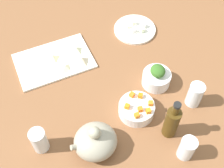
% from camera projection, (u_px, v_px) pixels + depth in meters
% --- Properties ---
extents(tabletop, '(1.90, 1.90, 0.03)m').
position_uv_depth(tabletop, '(112.00, 93.00, 1.27)').
color(tabletop, brown).
rests_on(tabletop, ground).
extents(cutting_board, '(0.35, 0.24, 0.01)m').
position_uv_depth(cutting_board, '(54.00, 61.00, 1.35)').
color(cutting_board, white).
rests_on(cutting_board, tabletop).
extents(plate_tofu, '(0.21, 0.21, 0.01)m').
position_uv_depth(plate_tofu, '(135.00, 29.00, 1.47)').
color(plate_tofu, white).
rests_on(plate_tofu, tabletop).
extents(bowl_greens, '(0.12, 0.12, 0.06)m').
position_uv_depth(bowl_greens, '(156.00, 79.00, 1.26)').
color(bowl_greens, white).
rests_on(bowl_greens, tabletop).
extents(bowl_carrots, '(0.14, 0.14, 0.05)m').
position_uv_depth(bowl_carrots, '(136.00, 109.00, 1.17)').
color(bowl_carrots, white).
rests_on(bowl_carrots, tabletop).
extents(teapot, '(0.17, 0.15, 0.14)m').
position_uv_depth(teapot, '(95.00, 141.00, 1.06)').
color(teapot, '#9C9683').
rests_on(teapot, tabletop).
extents(bottle_1, '(0.05, 0.05, 0.20)m').
position_uv_depth(bottle_1, '(172.00, 122.00, 1.08)').
color(bottle_1, '#473110').
rests_on(bottle_1, tabletop).
extents(drinking_glass_0, '(0.06, 0.06, 0.11)m').
position_uv_depth(drinking_glass_0, '(195.00, 95.00, 1.18)').
color(drinking_glass_0, white).
rests_on(drinking_glass_0, tabletop).
extents(drinking_glass_1, '(0.06, 0.06, 0.10)m').
position_uv_depth(drinking_glass_1, '(187.00, 148.00, 1.05)').
color(drinking_glass_1, white).
rests_on(drinking_glass_1, tabletop).
extents(drinking_glass_2, '(0.06, 0.06, 0.11)m').
position_uv_depth(drinking_glass_2, '(39.00, 140.00, 1.06)').
color(drinking_glass_2, white).
rests_on(drinking_glass_2, tabletop).
extents(carrot_cube_0, '(0.02, 0.02, 0.02)m').
position_uv_depth(carrot_cube_0, '(137.00, 115.00, 1.12)').
color(carrot_cube_0, orange).
rests_on(carrot_cube_0, bowl_carrots).
extents(carrot_cube_1, '(0.02, 0.02, 0.02)m').
position_uv_depth(carrot_cube_1, '(140.00, 96.00, 1.17)').
color(carrot_cube_1, orange).
rests_on(carrot_cube_1, bowl_carrots).
extents(carrot_cube_2, '(0.02, 0.02, 0.02)m').
position_uv_depth(carrot_cube_2, '(132.00, 95.00, 1.17)').
color(carrot_cube_2, orange).
rests_on(carrot_cube_2, bowl_carrots).
extents(carrot_cube_3, '(0.03, 0.03, 0.02)m').
position_uv_depth(carrot_cube_3, '(127.00, 106.00, 1.14)').
color(carrot_cube_3, orange).
rests_on(carrot_cube_3, bowl_carrots).
extents(carrot_cube_4, '(0.02, 0.02, 0.02)m').
position_uv_depth(carrot_cube_4, '(140.00, 109.00, 1.13)').
color(carrot_cube_4, orange).
rests_on(carrot_cube_4, bowl_carrots).
extents(carrot_cube_5, '(0.02, 0.02, 0.02)m').
position_uv_depth(carrot_cube_5, '(151.00, 103.00, 1.15)').
color(carrot_cube_5, orange).
rests_on(carrot_cube_5, bowl_carrots).
extents(carrot_cube_6, '(0.02, 0.02, 0.02)m').
position_uv_depth(carrot_cube_6, '(148.00, 111.00, 1.13)').
color(carrot_cube_6, orange).
rests_on(carrot_cube_6, bowl_carrots).
extents(chopped_greens_mound, '(0.07, 0.08, 0.04)m').
position_uv_depth(chopped_greens_mound, '(158.00, 71.00, 1.21)').
color(chopped_greens_mound, '#346322').
rests_on(chopped_greens_mound, bowl_greens).
extents(tofu_cube_0, '(0.03, 0.03, 0.02)m').
position_uv_depth(tofu_cube_0, '(134.00, 23.00, 1.47)').
color(tofu_cube_0, white).
rests_on(tofu_cube_0, plate_tofu).
extents(tofu_cube_1, '(0.02, 0.02, 0.02)m').
position_uv_depth(tofu_cube_1, '(134.00, 31.00, 1.44)').
color(tofu_cube_1, white).
rests_on(tofu_cube_1, plate_tofu).
extents(tofu_cube_2, '(0.02, 0.02, 0.02)m').
position_uv_depth(tofu_cube_2, '(142.00, 30.00, 1.44)').
color(tofu_cube_2, '#E5F4CB').
rests_on(tofu_cube_2, plate_tofu).
extents(tofu_cube_3, '(0.03, 0.03, 0.02)m').
position_uv_depth(tofu_cube_3, '(144.00, 25.00, 1.46)').
color(tofu_cube_3, white).
rests_on(tofu_cube_3, plate_tofu).
extents(tofu_cube_4, '(0.03, 0.03, 0.02)m').
position_uv_depth(tofu_cube_4, '(129.00, 27.00, 1.46)').
color(tofu_cube_4, '#F0F2CC').
rests_on(tofu_cube_4, plate_tofu).
extents(dumpling_0, '(0.07, 0.06, 0.03)m').
position_uv_depth(dumpling_0, '(82.00, 60.00, 1.33)').
color(dumpling_0, beige).
rests_on(dumpling_0, cutting_board).
extents(dumpling_1, '(0.05, 0.05, 0.02)m').
position_uv_depth(dumpling_1, '(53.00, 57.00, 1.34)').
color(dumpling_1, beige).
rests_on(dumpling_1, cutting_board).
extents(dumpling_2, '(0.06, 0.06, 0.03)m').
position_uv_depth(dumpling_2, '(76.00, 49.00, 1.37)').
color(dumpling_2, beige).
rests_on(dumpling_2, cutting_board).
extents(dumpling_3, '(0.06, 0.06, 0.02)m').
position_uv_depth(dumpling_3, '(65.00, 67.00, 1.31)').
color(dumpling_3, beige).
rests_on(dumpling_3, cutting_board).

